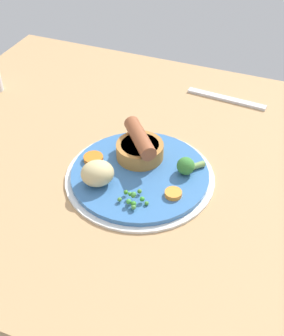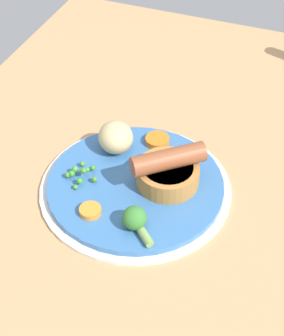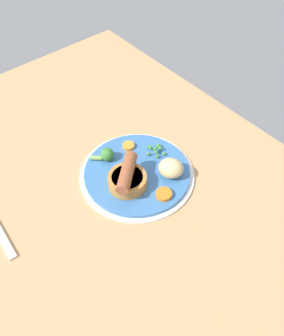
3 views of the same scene
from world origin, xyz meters
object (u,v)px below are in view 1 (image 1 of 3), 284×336
potato_chunk_0 (97,173)px  carrot_slice_1 (173,194)px  dinner_plate (140,176)px  broccoli_floret_near (187,166)px  fork (226,99)px  pea_pile (133,198)px  carrot_slice_0 (93,158)px  sausage_pudding (140,147)px

potato_chunk_0 → carrot_slice_1: potato_chunk_0 is taller
potato_chunk_0 → dinner_plate: bearing=43.2°
broccoli_floret_near → fork: (0.34, 28.78, -2.61)cm
pea_pile → potato_chunk_0: potato_chunk_0 is taller
carrot_slice_0 → fork: carrot_slice_0 is taller
sausage_pudding → broccoli_floret_near: sausage_pudding is taller
sausage_pudding → fork: 29.52cm
broccoli_floret_near → fork: broccoli_floret_near is taller
potato_chunk_0 → carrot_slice_0: 6.56cm
sausage_pudding → carrot_slice_0: (-7.52, -4.23, -1.79)cm
sausage_pudding → pea_pile: sausage_pudding is taller
sausage_pudding → potato_chunk_0: sausage_pudding is taller
broccoli_floret_near → potato_chunk_0: 15.83cm
carrot_slice_0 → fork: (17.26, 31.89, -1.58)cm
carrot_slice_0 → fork: bearing=61.6°
carrot_slice_0 → carrot_slice_1: carrot_slice_0 is taller
dinner_plate → sausage_pudding: size_ratio=2.78×
carrot_slice_1 → pea_pile: bearing=-143.8°
dinner_plate → potato_chunk_0: potato_chunk_0 is taller
pea_pile → carrot_slice_1: 6.96cm
pea_pile → potato_chunk_0: size_ratio=0.89×
dinner_plate → sausage_pudding: bearing=111.9°
carrot_slice_0 → potato_chunk_0: bearing=-56.3°
dinner_plate → carrot_slice_1: size_ratio=9.18×
sausage_pudding → pea_pile: (3.55, -11.70, -1.33)cm
pea_pile → fork: 39.90cm
pea_pile → broccoli_floret_near: bearing=61.1°
carrot_slice_1 → dinner_plate: bearing=155.3°
dinner_plate → carrot_slice_0: 9.28cm
pea_pile → carrot_slice_1: pea_pile is taller
broccoli_floret_near → carrot_slice_1: broccoli_floret_near is taller
broccoli_floret_near → carrot_slice_1: (-0.24, -6.49, -1.09)cm
sausage_pudding → fork: bearing=120.5°
dinner_plate → fork: (8.07, 31.82, -0.27)cm
sausage_pudding → broccoli_floret_near: size_ratio=2.05×
carrot_slice_1 → sausage_pudding: bearing=140.3°
fork → broccoli_floret_near: bearing=-86.5°
fork → carrot_slice_1: bearing=-86.8°
sausage_pudding → carrot_slice_1: size_ratio=3.31×
pea_pile → dinner_plate: bearing=104.0°
pea_pile → potato_chunk_0: (-7.56, 2.21, 1.29)cm
broccoli_floret_near → carrot_slice_0: bearing=-36.6°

